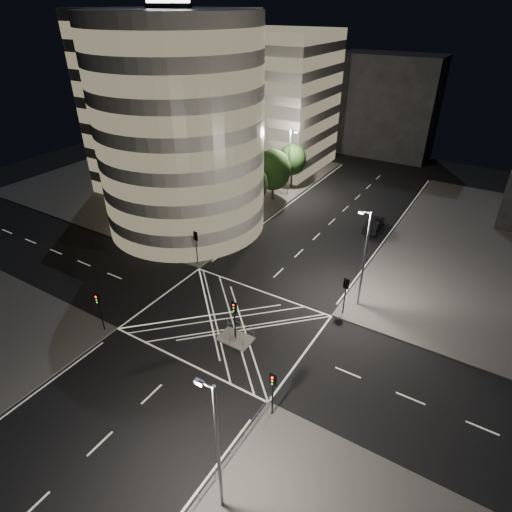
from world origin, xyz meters
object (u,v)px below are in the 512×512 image
Objects in this scene: street_lamp_left_near at (218,202)px; street_lamp_right_far at (364,257)px; central_island at (235,339)px; street_lamp_left_far at (289,161)px; traffic_signal_fl at (196,242)px; traffic_signal_nr at (273,387)px; traffic_signal_island at (235,313)px; street_lamp_right_near at (217,446)px; traffic_signal_fr at (346,290)px; traffic_signal_nl at (99,305)px; sedan at (374,224)px.

street_lamp_right_far is at bearing -9.03° from street_lamp_left_near.
street_lamp_left_far reaches higher than central_island.
traffic_signal_fl is at bearing -173.12° from street_lamp_right_far.
central_island is 0.30× the size of street_lamp_left_far.
traffic_signal_nr is at bearing -37.69° from traffic_signal_fl.
street_lamp_right_far is at bearing -48.06° from street_lamp_left_far.
street_lamp_left_far is at bearing 90.00° from street_lamp_left_near.
street_lamp_right_near reaches higher than traffic_signal_island.
street_lamp_right_near is at bearing -84.96° from traffic_signal_nr.
traffic_signal_nr is (0.00, -13.60, 0.00)m from traffic_signal_fr.
central_island is 0.30× the size of street_lamp_right_far.
traffic_signal_nl is 19.78m from street_lamp_right_near.
central_island is 13.91m from traffic_signal_fl.
central_island is 0.30× the size of street_lamp_left_near.
traffic_signal_fr is at bearing 37.69° from traffic_signal_nl.
street_lamp_left_near is 1.00× the size of street_lamp_left_far.
traffic_signal_nl is at bearing -153.86° from traffic_signal_island.
traffic_signal_fr is 0.40× the size of street_lamp_right_near.
traffic_signal_island is 0.40× the size of street_lamp_right_far.
traffic_signal_fr is 20.97m from street_lamp_right_near.
street_lamp_right_near is at bearing -90.00° from street_lamp_right_far.
street_lamp_left_far and street_lamp_right_far have the same top height.
street_lamp_right_far is (0.64, 2.20, 2.63)m from traffic_signal_fr.
traffic_signal_nl is 1.00× the size of traffic_signal_island.
traffic_signal_fl is at bearing 142.31° from traffic_signal_nr.
street_lamp_right_near is 2.00× the size of sedan.
street_lamp_left_near reaches higher than sedan.
central_island is 18.52m from street_lamp_left_near.
traffic_signal_nr reaches higher than central_island.
traffic_signal_nl is at bearing -88.06° from street_lamp_left_near.
traffic_signal_island is at bearing -37.54° from traffic_signal_fl.
street_lamp_right_near is at bearing -59.25° from traffic_signal_island.
street_lamp_left_far is (-18.24, 23.20, 2.63)m from traffic_signal_fr.
street_lamp_right_near reaches higher than sedan.
street_lamp_left_near is at bearing -90.00° from street_lamp_left_far.
traffic_signal_fl is at bearing 48.80° from sedan.
traffic_signal_fr is (6.80, 8.30, 2.84)m from central_island.
sedan is (14.32, 32.44, -2.09)m from traffic_signal_nl.
traffic_signal_island is at bearing -125.30° from street_lamp_right_far.
traffic_signal_island is 0.40× the size of street_lamp_right_near.
street_lamp_right_near is at bearing -54.03° from street_lamp_left_near.
traffic_signal_island is 13.13m from street_lamp_right_far.
traffic_signal_fl is 1.00× the size of traffic_signal_nl.
sedan is at bearing 52.77° from traffic_signal_fl.
traffic_signal_fl reaches higher than sedan.
street_lamp_right_far and street_lamp_right_near have the same top height.
traffic_signal_fr is at bearing -106.11° from street_lamp_right_far.
street_lamp_left_far is (-0.64, 23.20, 2.63)m from traffic_signal_fl.
traffic_signal_island is (10.80, -8.30, 0.00)m from traffic_signal_fl.
street_lamp_right_near is at bearing 91.67° from sedan.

